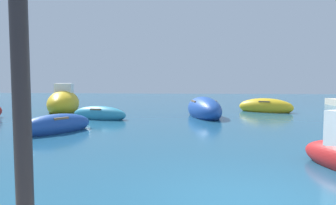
{
  "coord_description": "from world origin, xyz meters",
  "views": [
    {
      "loc": [
        -1.05,
        -5.08,
        2.08
      ],
      "look_at": [
        -2.36,
        10.87,
        0.88
      ],
      "focal_mm": 33.16,
      "sensor_mm": 36.0,
      "label": 1
    }
  ],
  "objects_px": {
    "moored_boat_4": "(204,109)",
    "moored_boat_6": "(266,107)",
    "moored_boat_2": "(56,126)",
    "moored_boat_1": "(64,103)",
    "moored_boat_7": "(99,114)"
  },
  "relations": [
    {
      "from": "moored_boat_4",
      "to": "moored_boat_6",
      "type": "distance_m",
      "value": 4.91
    },
    {
      "from": "moored_boat_2",
      "to": "moored_boat_4",
      "type": "height_order",
      "value": "moored_boat_4"
    },
    {
      "from": "moored_boat_6",
      "to": "moored_boat_1",
      "type": "bearing_deg",
      "value": 26.67
    },
    {
      "from": "moored_boat_6",
      "to": "moored_boat_7",
      "type": "relative_size",
      "value": 1.11
    },
    {
      "from": "moored_boat_1",
      "to": "moored_boat_4",
      "type": "distance_m",
      "value": 9.43
    },
    {
      "from": "moored_boat_1",
      "to": "moored_boat_6",
      "type": "xyz_separation_m",
      "value": [
        13.16,
        0.48,
        -0.23
      ]
    },
    {
      "from": "moored_boat_4",
      "to": "moored_boat_7",
      "type": "relative_size",
      "value": 1.43
    },
    {
      "from": "moored_boat_4",
      "to": "moored_boat_1",
      "type": "bearing_deg",
      "value": -117.17
    },
    {
      "from": "moored_boat_2",
      "to": "moored_boat_7",
      "type": "height_order",
      "value": "moored_boat_2"
    },
    {
      "from": "moored_boat_4",
      "to": "moored_boat_7",
      "type": "bearing_deg",
      "value": -86.98
    },
    {
      "from": "moored_boat_1",
      "to": "moored_boat_6",
      "type": "bearing_deg",
      "value": 77.28
    },
    {
      "from": "moored_boat_1",
      "to": "moored_boat_4",
      "type": "relative_size",
      "value": 1.11
    },
    {
      "from": "moored_boat_4",
      "to": "moored_boat_7",
      "type": "xyz_separation_m",
      "value": [
        -5.52,
        -1.56,
        -0.15
      ]
    },
    {
      "from": "moored_boat_2",
      "to": "moored_boat_7",
      "type": "relative_size",
      "value": 0.99
    },
    {
      "from": "moored_boat_6",
      "to": "moored_boat_7",
      "type": "xyz_separation_m",
      "value": [
        -9.54,
        -4.38,
        -0.07
      ]
    }
  ]
}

